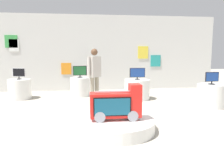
{
  "coord_description": "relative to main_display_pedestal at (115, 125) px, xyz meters",
  "views": [
    {
      "loc": [
        -0.69,
        -4.5,
        1.64
      ],
      "look_at": [
        0.1,
        1.05,
        0.84
      ],
      "focal_mm": 37.91,
      "sensor_mm": 36.0,
      "label": 1
    }
  ],
  "objects": [
    {
      "name": "shopper_browsing_near_truck",
      "position": [
        -0.25,
        2.4,
        0.87
      ],
      "size": [
        0.43,
        0.41,
        1.69
      ],
      "color": "gray",
      "rests_on": "ground"
    },
    {
      "name": "tv_on_left_rear",
      "position": [
        3.06,
        1.64,
        0.74
      ],
      "size": [
        0.41,
        0.18,
        0.36
      ],
      "color": "black",
      "rests_on": "display_pedestal_left_rear"
    },
    {
      "name": "display_pedestal_center_rear",
      "position": [
        -0.67,
        3.94,
        0.21
      ],
      "size": [
        0.71,
        0.71,
        0.67
      ],
      "primitive_type": "cylinder",
      "color": "silver",
      "rests_on": "ground"
    },
    {
      "name": "display_pedestal_left_rear",
      "position": [
        3.06,
        1.65,
        0.21
      ],
      "size": [
        0.78,
        0.78,
        0.67
      ],
      "primitive_type": "cylinder",
      "color": "silver",
      "rests_on": "ground"
    },
    {
      "name": "tv_on_right_rear",
      "position": [
        1.23,
        3.07,
        0.77
      ],
      "size": [
        0.52,
        0.17,
        0.39
      ],
      "color": "black",
      "rests_on": "display_pedestal_right_rear"
    },
    {
      "name": "tv_on_far_right",
      "position": [
        -2.72,
        3.69,
        0.76
      ],
      "size": [
        0.45,
        0.18,
        0.38
      ],
      "color": "black",
      "rests_on": "display_pedestal_far_right"
    },
    {
      "name": "main_display_pedestal",
      "position": [
        0.0,
        0.0,
        0.0
      ],
      "size": [
        1.6,
        1.6,
        0.25
      ],
      "primitive_type": "cylinder",
      "color": "silver",
      "rests_on": "ground"
    },
    {
      "name": "display_pedestal_right_rear",
      "position": [
        1.23,
        3.08,
        0.21
      ],
      "size": [
        0.85,
        0.85,
        0.67
      ],
      "primitive_type": "cylinder",
      "color": "silver",
      "rests_on": "ground"
    },
    {
      "name": "display_pedestal_far_right",
      "position": [
        -2.72,
        3.7,
        0.21
      ],
      "size": [
        0.75,
        0.75,
        0.67
      ],
      "primitive_type": "cylinder",
      "color": "silver",
      "rests_on": "ground"
    },
    {
      "name": "ground_plane",
      "position": [
        -0.04,
        -0.1,
        -0.12
      ],
      "size": [
        30.0,
        30.0,
        0.0
      ],
      "primitive_type": "plane",
      "color": "#A8A091"
    },
    {
      "name": "tv_on_center_rear",
      "position": [
        -0.67,
        3.93,
        0.78
      ],
      "size": [
        0.49,
        0.19,
        0.42
      ],
      "color": "black",
      "rests_on": "display_pedestal_center_rear"
    },
    {
      "name": "back_wall_display",
      "position": [
        -0.04,
        5.21,
        1.41
      ],
      "size": [
        10.28,
        0.13,
        3.07
      ],
      "color": "silver",
      "rests_on": "ground"
    },
    {
      "name": "novelty_firetruck_tv",
      "position": [
        0.02,
        -0.01,
        0.42
      ],
      "size": [
        1.03,
        0.4,
        0.72
      ],
      "color": "gray",
      "rests_on": "main_display_pedestal"
    }
  ]
}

